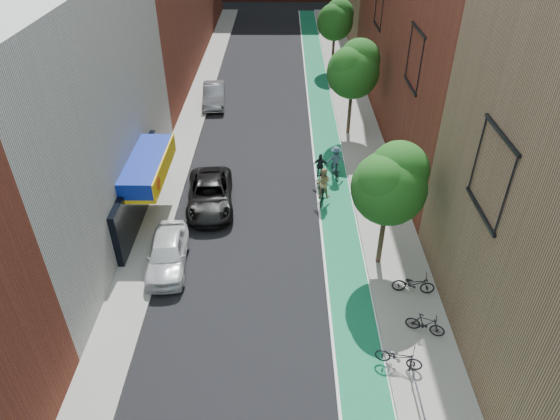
{
  "coord_description": "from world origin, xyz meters",
  "views": [
    {
      "loc": [
        0.91,
        -8.52,
        16.2
      ],
      "look_at": [
        0.79,
        12.39,
        1.5
      ],
      "focal_mm": 32.0,
      "sensor_mm": 36.0,
      "label": 1
    }
  ],
  "objects_px": {
    "parked_car_silver": "(214,95)",
    "cyclist_lane_mid": "(320,172)",
    "parked_car_black": "(210,194)",
    "cyclist_lane_near": "(323,188)",
    "cyclist_lane_far": "(335,164)",
    "parked_car_white": "(167,253)"
  },
  "relations": [
    {
      "from": "parked_car_black",
      "to": "cyclist_lane_near",
      "type": "xyz_separation_m",
      "value": [
        6.37,
        0.44,
        0.19
      ]
    },
    {
      "from": "parked_car_black",
      "to": "parked_car_silver",
      "type": "distance_m",
      "value": 14.59
    },
    {
      "from": "cyclist_lane_near",
      "to": "cyclist_lane_far",
      "type": "relative_size",
      "value": 1.06
    },
    {
      "from": "parked_car_white",
      "to": "cyclist_lane_near",
      "type": "bearing_deg",
      "value": 31.2
    },
    {
      "from": "cyclist_lane_near",
      "to": "cyclist_lane_far",
      "type": "bearing_deg",
      "value": -98.68
    },
    {
      "from": "cyclist_lane_far",
      "to": "cyclist_lane_near",
      "type": "bearing_deg",
      "value": 62.29
    },
    {
      "from": "cyclist_lane_mid",
      "to": "cyclist_lane_far",
      "type": "xyz_separation_m",
      "value": [
        0.97,
        0.7,
        0.2
      ]
    },
    {
      "from": "parked_car_black",
      "to": "cyclist_lane_near",
      "type": "relative_size",
      "value": 2.5
    },
    {
      "from": "parked_car_silver",
      "to": "cyclist_lane_near",
      "type": "distance_m",
      "value": 16.09
    },
    {
      "from": "cyclist_lane_mid",
      "to": "cyclist_lane_far",
      "type": "height_order",
      "value": "cyclist_lane_far"
    },
    {
      "from": "cyclist_lane_near",
      "to": "cyclist_lane_mid",
      "type": "distance_m",
      "value": 2.12
    },
    {
      "from": "parked_car_white",
      "to": "cyclist_lane_mid",
      "type": "relative_size",
      "value": 2.37
    },
    {
      "from": "parked_car_silver",
      "to": "cyclist_lane_far",
      "type": "distance_m",
      "value": 14.28
    },
    {
      "from": "parked_car_silver",
      "to": "cyclist_lane_far",
      "type": "relative_size",
      "value": 2.33
    },
    {
      "from": "parked_car_white",
      "to": "parked_car_silver",
      "type": "relative_size",
      "value": 0.95
    },
    {
      "from": "cyclist_lane_near",
      "to": "parked_car_black",
      "type": "bearing_deg",
      "value": 14.27
    },
    {
      "from": "parked_car_silver",
      "to": "parked_car_white",
      "type": "bearing_deg",
      "value": -94.57
    },
    {
      "from": "cyclist_lane_near",
      "to": "cyclist_lane_far",
      "type": "height_order",
      "value": "cyclist_lane_near"
    },
    {
      "from": "parked_car_silver",
      "to": "cyclist_lane_mid",
      "type": "relative_size",
      "value": 2.49
    },
    {
      "from": "parked_car_silver",
      "to": "cyclist_lane_mid",
      "type": "xyz_separation_m",
      "value": [
        7.8,
        -11.97,
        -0.09
      ]
    },
    {
      "from": "parked_car_black",
      "to": "parked_car_silver",
      "type": "xyz_separation_m",
      "value": [
        -1.43,
        14.52,
        0.03
      ]
    },
    {
      "from": "parked_car_white",
      "to": "cyclist_lane_mid",
      "type": "distance_m",
      "value": 10.96
    }
  ]
}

